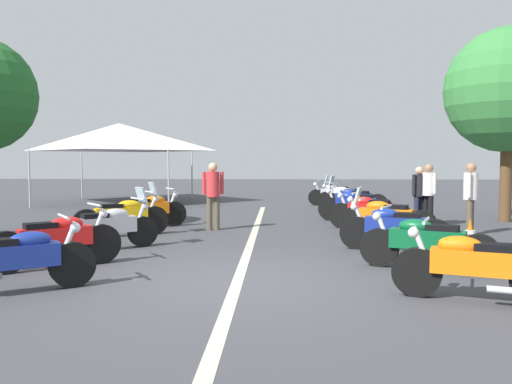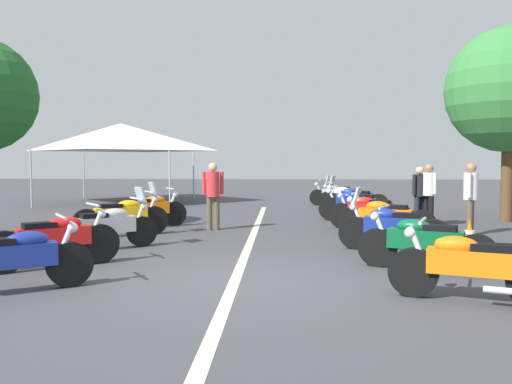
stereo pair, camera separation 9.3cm
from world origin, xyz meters
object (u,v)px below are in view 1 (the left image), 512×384
motorcycle_left_row_1 (57,239)px  traffic_cone_0 (470,235)px  motorcycle_right_row_2 (393,227)px  motorcycle_right_row_3 (385,217)px  motorcycle_right_row_8 (335,194)px  bystander_2 (428,190)px  bystander_1 (471,193)px  motorcycle_left_row_0 (17,259)px  motorcycle_left_row_3 (123,216)px  roadside_tree_0 (508,91)px  motorcycle_right_row_7 (345,197)px  motorcycle_right_row_1 (426,242)px  motorcycle_right_row_6 (353,200)px  event_tent (119,137)px  motorcycle_left_row_4 (149,210)px  motorcycle_right_row_0 (473,265)px  motorcycle_right_row_4 (370,211)px  motorcycle_right_row_5 (355,205)px  bystander_0 (213,191)px  motorcycle_left_row_2 (108,226)px  bystander_3 (419,191)px

motorcycle_left_row_1 → traffic_cone_0: size_ratio=2.86×
motorcycle_right_row_2 → motorcycle_right_row_3: (1.69, -0.18, -0.01)m
motorcycle_right_row_8 → bystander_2: (-6.07, -1.78, 0.50)m
bystander_1 → motorcycle_left_row_0: bearing=64.8°
motorcycle_right_row_8 → traffic_cone_0: (-9.71, -1.57, -0.16)m
motorcycle_left_row_3 → roadside_tree_0: (3.35, -9.86, 3.18)m
motorcycle_right_row_7 → motorcycle_right_row_1: bearing=103.6°
motorcycle_left_row_3 → motorcycle_right_row_7: 8.85m
motorcycle_left_row_1 → traffic_cone_0: bearing=-22.0°
motorcycle_right_row_2 → bystander_1: size_ratio=1.22×
motorcycle_right_row_1 → motorcycle_right_row_3: (3.45, -0.05, 0.01)m
motorcycle_left_row_3 → motorcycle_right_row_6: 7.70m
motorcycle_right_row_1 → event_tent: (12.80, 8.74, 2.20)m
motorcycle_right_row_2 → roadside_tree_0: roadside_tree_0 is taller
motorcycle_left_row_0 → traffic_cone_0: size_ratio=2.85×
traffic_cone_0 → motorcycle_right_row_8: bearing=9.2°
motorcycle_left_row_4 → motorcycle_right_row_0: (-6.82, -5.68, -0.01)m
motorcycle_right_row_4 → motorcycle_right_row_8: (6.80, 0.14, -0.01)m
motorcycle_right_row_5 → bystander_0: size_ratio=1.25×
traffic_cone_0 → motorcycle_left_row_2: bearing=93.0°
motorcycle_right_row_2 → roadside_tree_0: (5.00, -4.18, 3.18)m
roadside_tree_0 → motorcycle_left_row_0: bearing=131.0°
motorcycle_right_row_2 → motorcycle_right_row_3: 1.70m
motorcycle_right_row_3 → bystander_1: 2.16m
motorcycle_left_row_3 → motorcycle_right_row_3: size_ratio=0.95×
motorcycle_left_row_3 → motorcycle_left_row_4: bearing=51.4°
motorcycle_left_row_2 → motorcycle_left_row_4: motorcycle_left_row_2 is taller
bystander_2 → roadside_tree_0: roadside_tree_0 is taller
motorcycle_right_row_4 → bystander_2: bearing=-135.6°
motorcycle_left_row_0 → motorcycle_right_row_4: bearing=15.6°
motorcycle_right_row_6 → motorcycle_right_row_5: bearing=106.8°
motorcycle_left_row_0 → bystander_0: bearing=40.6°
traffic_cone_0 → motorcycle_left_row_4: bearing=66.9°
motorcycle_left_row_3 → motorcycle_right_row_1: size_ratio=0.97×
traffic_cone_0 → motorcycle_left_row_1: bearing=106.1°
motorcycle_left_row_1 → event_tent: event_tent is taller
bystander_0 → bystander_1: same height
motorcycle_left_row_3 → motorcycle_right_row_8: size_ratio=0.94×
bystander_1 → motorcycle_left_row_1: bearing=55.8°
motorcycle_right_row_5 → bystander_0: (-2.02, 3.76, 0.51)m
motorcycle_right_row_0 → motorcycle_right_row_2: motorcycle_right_row_2 is taller
motorcycle_left_row_2 → bystander_3: (4.13, -6.96, 0.45)m
motorcycle_left_row_3 → motorcycle_right_row_0: (-5.24, -5.88, -0.02)m
motorcycle_left_row_3 → motorcycle_right_row_2: size_ratio=0.95×
motorcycle_left_row_1 → motorcycle_left_row_3: motorcycle_left_row_3 is taller
traffic_cone_0 → bystander_1: bearing=-19.4°
traffic_cone_0 → motorcycle_left_row_0: bearing=117.5°
bystander_0 → traffic_cone_0: bearing=-126.3°
motorcycle_right_row_5 → bystander_2: size_ratio=1.29×
motorcycle_right_row_5 → bystander_3: bearing=166.2°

